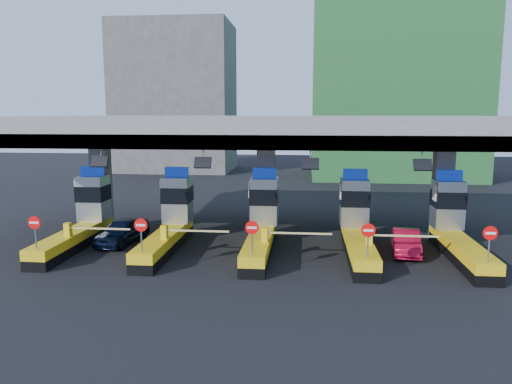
# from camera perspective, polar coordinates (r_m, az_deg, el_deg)

# --- Properties ---
(ground) EXTENTS (120.00, 120.00, 0.00)m
(ground) POSITION_cam_1_polar(r_m,az_deg,el_deg) (26.83, 0.62, -6.53)
(ground) COLOR black
(ground) RESTS_ON ground
(toll_canopy) EXTENTS (28.00, 12.09, 7.00)m
(toll_canopy) POSITION_cam_1_polar(r_m,az_deg,el_deg) (28.72, 1.16, 6.91)
(toll_canopy) COLOR slate
(toll_canopy) RESTS_ON ground
(toll_lane_far_left) EXTENTS (4.43, 8.00, 4.16)m
(toll_lane_far_left) POSITION_cam_1_polar(r_m,az_deg,el_deg) (29.36, -19.18, -2.86)
(toll_lane_far_left) COLOR black
(toll_lane_far_left) RESTS_ON ground
(toll_lane_left) EXTENTS (4.43, 8.00, 4.16)m
(toll_lane_left) POSITION_cam_1_polar(r_m,az_deg,el_deg) (27.64, -9.71, -3.21)
(toll_lane_left) COLOR black
(toll_lane_left) RESTS_ON ground
(toll_lane_center) EXTENTS (4.43, 8.00, 4.16)m
(toll_lane_center) POSITION_cam_1_polar(r_m,az_deg,el_deg) (26.76, 0.68, -3.48)
(toll_lane_center) COLOR black
(toll_lane_center) RESTS_ON ground
(toll_lane_right) EXTENTS (4.43, 8.00, 4.16)m
(toll_lane_right) POSITION_cam_1_polar(r_m,az_deg,el_deg) (26.80, 11.42, -3.65)
(toll_lane_right) COLOR black
(toll_lane_right) RESTS_ON ground
(toll_lane_far_right) EXTENTS (4.43, 8.00, 4.16)m
(toll_lane_far_right) POSITION_cam_1_polar(r_m,az_deg,el_deg) (27.75, 21.76, -3.69)
(toll_lane_far_right) COLOR black
(toll_lane_far_right) RESTS_ON ground
(bg_building_scaffold) EXTENTS (18.00, 12.00, 28.00)m
(bg_building_scaffold) POSITION_cam_1_polar(r_m,az_deg,el_deg) (58.94, 15.76, 15.37)
(bg_building_scaffold) COLOR #1E5926
(bg_building_scaffold) RESTS_ON ground
(bg_building_concrete) EXTENTS (14.00, 10.00, 18.00)m
(bg_building_concrete) POSITION_cam_1_polar(r_m,az_deg,el_deg) (63.88, -9.20, 10.57)
(bg_building_concrete) COLOR #4C4C49
(bg_building_concrete) RESTS_ON ground
(van) EXTENTS (2.30, 4.29, 1.39)m
(van) POSITION_cam_1_polar(r_m,az_deg,el_deg) (28.78, -15.03, -4.34)
(van) COLOR black
(van) RESTS_ON ground
(red_car) EXTENTS (1.76, 3.87, 1.23)m
(red_car) POSITION_cam_1_polar(r_m,az_deg,el_deg) (26.95, 16.81, -5.50)
(red_car) COLOR #BB0E2F
(red_car) RESTS_ON ground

